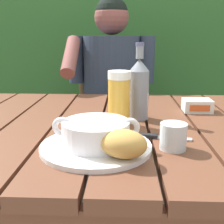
% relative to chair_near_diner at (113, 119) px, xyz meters
% --- Properties ---
extents(dining_table, '(1.34, 0.92, 0.73)m').
position_rel_chair_near_diner_xyz_m(dining_table, '(0.07, -0.90, 0.17)').
color(dining_table, brown).
rests_on(dining_table, ground_plane).
extents(hedge_backdrop, '(3.98, 0.80, 1.92)m').
position_rel_chair_near_diner_xyz_m(hedge_backdrop, '(0.04, 0.63, 0.33)').
color(hedge_backdrop, '#2B5927').
rests_on(hedge_backdrop, ground_plane).
extents(chair_near_diner, '(0.48, 0.42, 0.99)m').
position_rel_chair_near_diner_xyz_m(chair_near_diner, '(0.00, 0.00, 0.00)').
color(chair_near_diner, brown).
rests_on(chair_near_diner, ground_plane).
extents(person_eating, '(0.48, 0.47, 1.21)m').
position_rel_chair_near_diner_xyz_m(person_eating, '(-0.00, -0.20, 0.24)').
color(person_eating, '#2C3749').
rests_on(person_eating, ground_plane).
extents(serving_plate, '(0.28, 0.28, 0.01)m').
position_rel_chair_near_diner_xyz_m(serving_plate, '(0.00, -1.13, 0.26)').
color(serving_plate, white).
rests_on(serving_plate, dining_table).
extents(soup_bowl, '(0.22, 0.17, 0.07)m').
position_rel_chair_near_diner_xyz_m(soup_bowl, '(0.00, -1.13, 0.30)').
color(soup_bowl, white).
rests_on(soup_bowl, serving_plate).
extents(bread_roll, '(0.13, 0.11, 0.06)m').
position_rel_chair_near_diner_xyz_m(bread_roll, '(0.07, -1.21, 0.30)').
color(bread_roll, '#C59144').
rests_on(bread_roll, serving_plate).
extents(beer_glass, '(0.07, 0.07, 0.17)m').
position_rel_chair_near_diner_xyz_m(beer_glass, '(0.06, -0.93, 0.34)').
color(beer_glass, gold).
rests_on(beer_glass, dining_table).
extents(beer_bottle, '(0.07, 0.07, 0.26)m').
position_rel_chair_near_diner_xyz_m(beer_bottle, '(0.12, -0.85, 0.36)').
color(beer_bottle, gray).
rests_on(beer_bottle, dining_table).
extents(water_glass_small, '(0.07, 0.07, 0.07)m').
position_rel_chair_near_diner_xyz_m(water_glass_small, '(0.20, -1.12, 0.29)').
color(water_glass_small, silver).
rests_on(water_glass_small, dining_table).
extents(butter_tub, '(0.10, 0.08, 0.05)m').
position_rel_chair_near_diner_xyz_m(butter_tub, '(0.35, -0.75, 0.28)').
color(butter_tub, white).
rests_on(butter_tub, dining_table).
extents(table_knife, '(0.16, 0.05, 0.01)m').
position_rel_chair_near_diner_xyz_m(table_knife, '(0.17, -1.05, 0.26)').
color(table_knife, silver).
rests_on(table_knife, dining_table).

